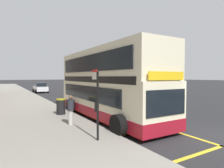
{
  "coord_description": "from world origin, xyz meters",
  "views": [
    {
      "loc": [
        -8.41,
        -4.86,
        2.69
      ],
      "look_at": [
        -1.43,
        6.93,
        2.15
      ],
      "focal_mm": 30.31,
      "sensor_mm": 36.0,
      "label": 1
    }
  ],
  "objects_px": {
    "pedestrian_waiting_near_sign": "(71,109)",
    "litter_bin": "(61,106)",
    "double_decker_bus": "(106,86)",
    "parked_car_white_distant": "(40,88)",
    "bus_stop_sign": "(97,99)"
  },
  "relations": [
    {
      "from": "double_decker_bus",
      "to": "litter_bin",
      "type": "height_order",
      "value": "double_decker_bus"
    },
    {
      "from": "bus_stop_sign",
      "to": "double_decker_bus",
      "type": "bearing_deg",
      "value": 56.94
    },
    {
      "from": "parked_car_white_distant",
      "to": "litter_bin",
      "type": "height_order",
      "value": "parked_car_white_distant"
    },
    {
      "from": "bus_stop_sign",
      "to": "litter_bin",
      "type": "bearing_deg",
      "value": 88.34
    },
    {
      "from": "bus_stop_sign",
      "to": "litter_bin",
      "type": "xyz_separation_m",
      "value": [
        0.17,
        5.87,
        -1.12
      ]
    },
    {
      "from": "double_decker_bus",
      "to": "bus_stop_sign",
      "type": "height_order",
      "value": "double_decker_bus"
    },
    {
      "from": "litter_bin",
      "to": "parked_car_white_distant",
      "type": "bearing_deg",
      "value": 83.72
    },
    {
      "from": "double_decker_bus",
      "to": "bus_stop_sign",
      "type": "bearing_deg",
      "value": -123.06
    },
    {
      "from": "pedestrian_waiting_near_sign",
      "to": "double_decker_bus",
      "type": "bearing_deg",
      "value": 23.14
    },
    {
      "from": "pedestrian_waiting_near_sign",
      "to": "litter_bin",
      "type": "height_order",
      "value": "pedestrian_waiting_near_sign"
    },
    {
      "from": "parked_car_white_distant",
      "to": "pedestrian_waiting_near_sign",
      "type": "height_order",
      "value": "pedestrian_waiting_near_sign"
    },
    {
      "from": "pedestrian_waiting_near_sign",
      "to": "litter_bin",
      "type": "relative_size",
      "value": 1.47
    },
    {
      "from": "double_decker_bus",
      "to": "pedestrian_waiting_near_sign",
      "type": "height_order",
      "value": "double_decker_bus"
    },
    {
      "from": "double_decker_bus",
      "to": "litter_bin",
      "type": "bearing_deg",
      "value": 143.72
    },
    {
      "from": "pedestrian_waiting_near_sign",
      "to": "litter_bin",
      "type": "bearing_deg",
      "value": 83.9
    }
  ]
}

